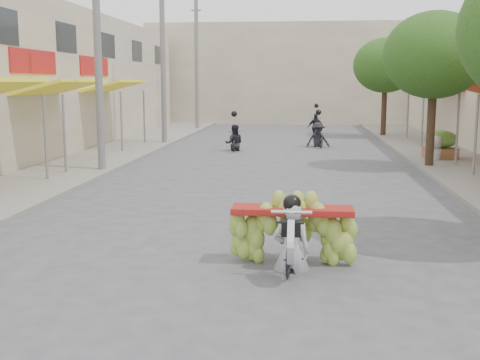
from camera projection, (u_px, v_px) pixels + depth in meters
name	position (u px, v px, depth m)	size (l,w,h in m)	color
ground	(210.00, 324.00, 7.29)	(120.00, 120.00, 0.00)	#56565B
sidewalk_left	(87.00, 159.00, 22.72)	(4.00, 60.00, 0.12)	gray
sidewalk_right	(469.00, 164.00, 21.30)	(4.00, 60.00, 0.12)	gray
far_building	(288.00, 74.00, 44.04)	(20.00, 6.00, 7.00)	#C3B59A
utility_pole_mid	(98.00, 46.00, 18.98)	(0.60, 0.24, 8.00)	slate
utility_pole_far	(163.00, 58.00, 27.82)	(0.60, 0.24, 8.00)	slate
utility_pole_back	(197.00, 64.00, 36.65)	(0.60, 0.24, 8.00)	slate
street_tree_mid	(434.00, 56.00, 19.88)	(3.40, 3.40, 5.25)	#3A2719
street_tree_far	(386.00, 66.00, 31.67)	(3.40, 3.40, 5.25)	#3A2719
produce_crate_far	(441.00, 142.00, 22.26)	(1.20, 0.88, 1.16)	brown
banana_motorbike	(292.00, 225.00, 9.45)	(2.20, 1.75, 2.02)	black
pedestrian	(436.00, 136.00, 21.89)	(0.99, 0.83, 1.73)	silver
bg_motorbike_a	(234.00, 132.00, 25.77)	(0.83, 1.45, 1.95)	black
bg_motorbike_b	(318.00, 129.00, 27.18)	(1.15, 1.79, 1.95)	black
bg_motorbike_c	(316.00, 119.00, 34.92)	(0.98, 1.52, 1.95)	black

